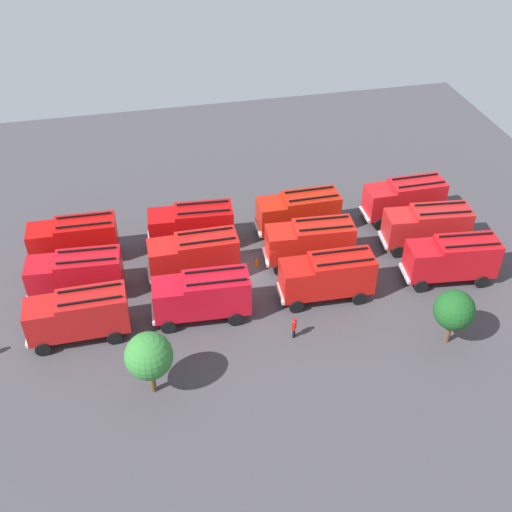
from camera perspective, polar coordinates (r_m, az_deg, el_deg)
The scene contains 19 objects.
ground_plane at distance 51.51m, azimuth 0.00°, elevation -1.23°, with size 65.52×65.52×0.00m, color #423F44.
fire_truck_0 at distance 57.87m, azimuth 13.28°, elevation 5.12°, with size 7.22×2.81×3.88m.
fire_truck_1 at distance 54.63m, azimuth 3.88°, elevation 4.02°, with size 7.22×2.81×3.88m.
fire_truck_2 at distance 53.13m, azimuth -5.85°, elevation 2.81°, with size 7.35×3.17×3.88m.
fire_truck_3 at distance 53.38m, azimuth -16.14°, elevation 1.54°, with size 7.27×2.92×3.88m.
fire_truck_4 at distance 54.67m, azimuth 15.21°, elevation 2.66°, with size 7.42×3.36×3.88m.
fire_truck_5 at distance 51.15m, azimuth 4.91°, elevation 1.33°, with size 7.35×3.14×3.88m.
fire_truck_6 at distance 49.76m, azimuth -5.62°, elevation 0.10°, with size 7.21×2.77×3.88m.
fire_truck_7 at distance 49.59m, azimuth -15.97°, elevation -1.56°, with size 7.35×3.16×3.88m.
fire_truck_8 at distance 51.53m, azimuth 17.30°, elevation -0.18°, with size 7.41×3.35×3.88m.
fire_truck_9 at distance 47.82m, azimuth 6.48°, elevation -1.77°, with size 7.27×2.94×3.88m.
fire_truck_10 at distance 45.97m, azimuth -4.89°, elevation -3.55°, with size 7.32×3.06×3.88m.
fire_truck_11 at distance 46.00m, azimuth -15.78°, elevation -5.11°, with size 7.23×2.83×3.88m.
firefighter_1 at distance 54.10m, azimuth 5.99°, elevation 1.95°, with size 0.27×0.42×1.68m.
firefighter_2 at distance 57.22m, azimuth 14.85°, elevation 3.10°, with size 0.46×0.32×1.84m.
firefighter_3 at distance 45.19m, azimuth 3.47°, elevation -6.43°, with size 0.41×0.48×1.69m.
tree_0 at distance 45.48m, azimuth 17.47°, elevation -4.69°, with size 2.86×2.86×4.43m.
tree_1 at distance 40.56m, azimuth -9.66°, elevation -8.92°, with size 3.09×3.09×4.79m.
traffic_cone_0 at distance 51.81m, azimuth 0.10°, elevation -0.45°, with size 0.51×0.51×0.73m, color #F2600C.
Camera 1 is at (8.65, 39.15, 32.32)m, focal length 44.24 mm.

